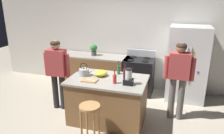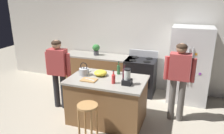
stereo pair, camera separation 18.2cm
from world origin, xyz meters
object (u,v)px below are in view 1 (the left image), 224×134
object	(u,v)px
bar_stool	(90,114)
tea_kettle	(84,72)
refrigerator	(187,64)
bottle_soda	(115,79)
person_by_island_left	(57,69)
bottle_wine	(125,74)
bottle_olive_oil	(119,69)
potted_plant	(94,49)
cutting_board	(90,80)
stove_range	(138,76)
kitchen_island	(108,100)
mixing_bowl	(101,73)
person_by_sink_right	(179,74)
blender_appliance	(128,78)
chef_knife	(91,80)

from	to	relation	value
bar_stool	tea_kettle	xyz separation A→B (m)	(-0.44, 0.79, 0.45)
refrigerator	bottle_soda	xyz separation A→B (m)	(-1.32, -1.67, 0.11)
person_by_island_left	bottle_wine	distance (m)	1.54
bottle_olive_oil	refrigerator	bearing A→B (deg)	40.18
potted_plant	cutting_board	bearing A→B (deg)	-71.18
bottle_soda	person_by_island_left	bearing A→B (deg)	166.21
bottle_wine	bottle_olive_oil	bearing A→B (deg)	128.00
refrigerator	stove_range	distance (m)	1.24
bottle_wine	bottle_olive_oil	xyz separation A→B (m)	(-0.20, 0.25, -0.02)
bar_stool	bottle_olive_oil	xyz separation A→B (m)	(0.21, 1.07, 0.47)
kitchen_island	stove_range	world-z (taller)	stove_range
potted_plant	mixing_bowl	world-z (taller)	potted_plant
person_by_sink_right	bottle_olive_oil	bearing A→B (deg)	-172.70
kitchen_island	person_by_sink_right	distance (m)	1.51
bottle_wine	mixing_bowl	bearing A→B (deg)	175.47
stove_range	bar_stool	xyz separation A→B (m)	(-0.43, -2.27, 0.08)
person_by_island_left	bottle_olive_oil	world-z (taller)	person_by_island_left
person_by_island_left	mixing_bowl	bearing A→B (deg)	-2.86
stove_range	mixing_bowl	distance (m)	1.58
bottle_olive_oil	mixing_bowl	distance (m)	0.38
blender_appliance	mixing_bowl	world-z (taller)	blender_appliance
bar_stool	potted_plant	distance (m)	2.49
person_by_island_left	bottle_wine	bearing A→B (deg)	-3.42
kitchen_island	bottle_soda	bearing A→B (deg)	-41.39
refrigerator	potted_plant	bearing A→B (deg)	178.80
bottle_wine	chef_knife	bearing A→B (deg)	-155.58
mixing_bowl	cutting_board	xyz separation A→B (m)	(-0.11, -0.32, -0.05)
person_by_sink_right	bar_stool	distance (m)	1.92
tea_kettle	kitchen_island	bearing A→B (deg)	-5.32
blender_appliance	bar_stool	bearing A→B (deg)	-131.34
bottle_olive_oil	chef_knife	xyz separation A→B (m)	(-0.41, -0.53, -0.08)
stove_range	blender_appliance	xyz separation A→B (m)	(0.09, -1.67, 0.57)
refrigerator	tea_kettle	bearing A→B (deg)	-144.44
potted_plant	blender_appliance	size ratio (longest dim) A/B	0.98
blender_appliance	chef_knife	size ratio (longest dim) A/B	1.39
potted_plant	cutting_board	distance (m)	1.85
person_by_island_left	potted_plant	distance (m)	1.42
kitchen_island	person_by_sink_right	bearing A→B (deg)	20.13
person_by_sink_right	bar_stool	size ratio (longest dim) A/B	2.30
bottle_wine	cutting_board	bearing A→B (deg)	-156.28
blender_appliance	cutting_board	bearing A→B (deg)	-176.07
bottle_olive_oil	chef_knife	distance (m)	0.67
mixing_bowl	cutting_board	size ratio (longest dim) A/B	0.88
potted_plant	tea_kettle	xyz separation A→B (m)	(0.38, -1.50, -0.09)
tea_kettle	chef_knife	distance (m)	0.34
bar_stool	potted_plant	size ratio (longest dim) A/B	2.35
cutting_board	mixing_bowl	bearing A→B (deg)	70.23
person_by_island_left	blender_appliance	size ratio (longest dim) A/B	5.15
bar_stool	bottle_soda	bearing A→B (deg)	64.46
refrigerator	bottle_wine	bearing A→B (deg)	-129.92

